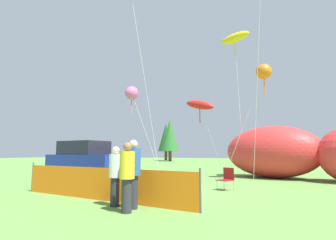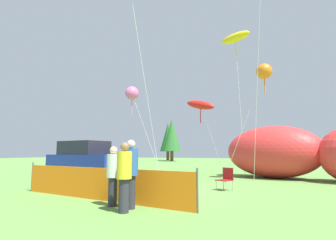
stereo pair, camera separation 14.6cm
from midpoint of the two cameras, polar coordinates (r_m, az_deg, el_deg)
The scene contains 14 objects.
ground_plane at distance 11.25m, azimuth -1.03°, elevation -14.83°, with size 120.00×120.00×0.00m, color #609342.
parked_car at distance 14.27m, azimuth -17.18°, elevation -8.76°, with size 4.45×2.55×2.10m.
folding_chair at distance 11.18m, azimuth 12.86°, elevation -12.12°, with size 0.74×0.74×0.89m.
inflatable_cat at distance 16.83m, azimuth 25.22°, elevation -6.66°, with size 8.18×5.44×3.12m.
safety_fence at distance 9.04m, azimuth -14.81°, elevation -13.24°, with size 7.07×1.61×1.12m.
spectator_in_yellow_shirt at distance 7.84m, azimuth -11.35°, elevation -11.30°, with size 0.37×0.37×1.69m.
spectator_in_red_shirt at distance 6.96m, azimuth -8.92°, elevation -11.51°, with size 0.39×0.39×1.78m.
spectator_in_white_shirt at distance 7.41m, azimuth -7.58°, elevation -10.88°, with size 0.41×0.41×1.87m.
kite_pink_octopus at distance 15.90m, azimuth -7.58°, elevation 5.73°, with size 2.03×1.35×5.45m.
kite_red_lizard at distance 18.86m, azimuth 7.28°, elevation 3.25°, with size 2.57×1.85×5.50m.
kite_orange_flower at distance 15.99m, azimuth 20.41°, elevation 9.82°, with size 2.87×0.87×6.50m.
kite_yellow_hero at distance 19.13m, azimuth 14.66°, elevation 16.86°, with size 2.10×1.38×9.68m.
horizon_tree_east at distance 45.75m, azimuth 0.93°, elevation -3.28°, with size 3.09×3.09×7.38m.
horizon_tree_west at distance 50.55m, azimuth 0.05°, elevation -3.79°, with size 3.01×3.01×7.17m.
Camera 2 is at (3.87, -10.45, 1.52)m, focal length 28.00 mm.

